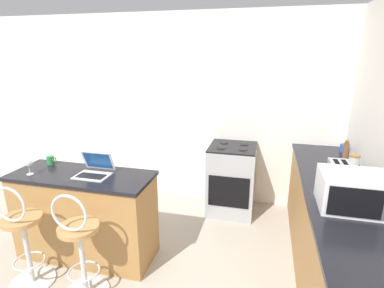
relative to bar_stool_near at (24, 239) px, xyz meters
The scene contains 14 objects.
wall_back 2.43m from the bar_stool_near, 72.22° to the left, with size 12.00×0.06×2.60m.
breakfast_bar 0.60m from the bar_stool_near, 61.54° to the left, with size 1.43×0.56×0.92m.
counter_right 2.81m from the bar_stool_near, 14.69° to the left, with size 0.66×2.90×0.92m.
bar_stool_near is the anchor object (origin of this frame).
bar_stool_far 0.57m from the bar_stool_near, ahead, with size 0.40×0.40×1.02m.
laptop 0.86m from the bar_stool_near, 52.64° to the left, with size 0.33×0.29×0.22m.
microwave 2.81m from the bar_stool_near, ahead, with size 0.51×0.41×0.28m.
toaster 2.91m from the bar_stool_near, 18.57° to the left, with size 0.20×0.30×0.20m.
stove_range 2.45m from the bar_stool_near, 48.16° to the left, with size 0.60×0.61×0.93m.
storage_jar 3.20m from the bar_stool_near, 23.18° to the left, with size 0.11×0.11×0.18m.
wine_glass_tall 0.71m from the bar_stool_near, 116.78° to the left, with size 0.08×0.08×0.16m.
mug_green 0.87m from the bar_stool_near, 105.69° to the left, with size 0.09×0.08×0.09m.
mug_blue 3.57m from the bar_stool_near, 33.11° to the left, with size 0.10×0.08×0.10m.
pepper_mill 3.41m from the bar_stool_near, 29.79° to the left, with size 0.06×0.06×0.22m.
Camera 1 is at (1.32, -1.65, 2.06)m, focal length 28.00 mm.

